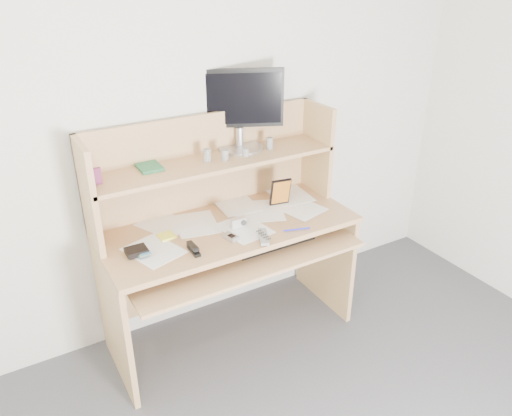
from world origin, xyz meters
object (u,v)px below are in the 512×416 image
keyboard (272,240)px  monitor (238,107)px  game_case (280,192)px  tv_remote (264,237)px  desk (223,228)px

keyboard → monitor: size_ratio=0.95×
monitor → game_case: bearing=-26.9°
tv_remote → game_case: size_ratio=0.95×
keyboard → desk: bearing=132.0°
desk → monitor: size_ratio=2.88×
monitor → desk: bearing=-114.9°
desk → tv_remote: bearing=-74.5°
desk → monitor: (0.21, 0.18, 0.63)m
keyboard → monitor: (0.01, 0.40, 0.65)m
tv_remote → monitor: bearing=100.4°
desk → tv_remote: 0.33m
keyboard → tv_remote: bearing=-140.7°
game_case → monitor: size_ratio=0.35×
tv_remote → monitor: (0.12, 0.49, 0.56)m
desk → game_case: bearing=-3.2°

